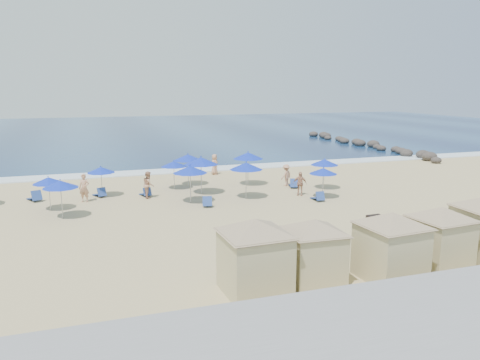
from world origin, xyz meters
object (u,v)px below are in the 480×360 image
umbrella_3 (60,184)px  beachgoer_2 (300,184)px  cabana_0 (255,246)px  beachgoer_4 (215,164)px  umbrella_8 (246,166)px  cabana_2 (391,237)px  umbrella_6 (190,169)px  rock_jetty (365,144)px  umbrella_1 (48,180)px  umbrella_4 (174,164)px  umbrella_9 (248,156)px  umbrella_2 (101,170)px  umbrella_10 (324,162)px  umbrella_11 (323,171)px  beachgoer_1 (149,185)px  beachgoer_0 (84,188)px  cabana_3 (441,229)px  beachgoer_3 (286,175)px  umbrella_7 (188,157)px  umbrella_5 (201,161)px  cabana_1 (314,242)px  trash_bin (377,224)px

umbrella_3 → beachgoer_2: (14.73, 0.91, -1.10)m
cabana_0 → beachgoer_4: 22.70m
cabana_0 → umbrella_8: bearing=72.0°
cabana_2 → umbrella_6: 14.57m
rock_jetty → umbrella_8: size_ratio=10.96×
rock_jetty → umbrella_1: umbrella_1 is taller
umbrella_4 → umbrella_9: umbrella_9 is taller
cabana_2 → umbrella_2: size_ratio=2.18×
umbrella_10 → umbrella_9: bearing=147.6°
umbrella_11 → beachgoer_1: umbrella_11 is taller
cabana_2 → beachgoer_0: bearing=123.5°
umbrella_3 → umbrella_4: umbrella_3 is taller
cabana_2 → beachgoer_1: 17.42m
cabana_3 → umbrella_11: cabana_3 is taller
umbrella_8 → umbrella_10: (6.13, 0.94, -0.19)m
cabana_0 → cabana_3: bearing=-0.3°
umbrella_3 → beachgoer_3: (15.13, 4.02, -1.10)m
cabana_3 → umbrella_9: 17.45m
umbrella_9 → beachgoer_0: bearing=-172.0°
rock_jetty → umbrella_2: 35.63m
beachgoer_1 → cabana_2: bearing=-152.0°
umbrella_7 → beachgoer_4: 4.79m
umbrella_6 → beachgoer_0: umbrella_6 is taller
umbrella_1 → umbrella_5: size_ratio=0.79×
beachgoer_3 → umbrella_3: bearing=-14.9°
beachgoer_4 → umbrella_9: bearing=-138.2°
umbrella_3 → umbrella_5: (8.64, 3.36, 0.35)m
cabana_1 → beachgoer_2: (5.65, 12.92, -0.69)m
umbrella_4 → umbrella_6: size_ratio=0.85×
umbrella_2 → umbrella_6: size_ratio=0.85×
umbrella_6 → umbrella_5: bearing=60.7°
umbrella_5 → umbrella_11: size_ratio=1.26×
umbrella_4 → umbrella_8: 5.76m
beachgoer_0 → umbrella_1: bearing=-118.0°
rock_jetty → beachgoer_0: 37.14m
umbrella_11 → beachgoer_1: 11.29m
cabana_1 → beachgoer_0: (-7.90, 15.51, -0.60)m
beachgoer_3 → beachgoer_4: (-3.73, 6.00, 0.05)m
umbrella_5 → umbrella_7: 3.11m
trash_bin → umbrella_9: size_ratio=0.31×
trash_bin → umbrella_7: size_ratio=0.33×
umbrella_1 → cabana_2: bearing=-49.3°
rock_jetty → umbrella_4: (-26.24, -16.44, 1.43)m
cabana_2 → umbrella_2: bearing=119.0°
cabana_3 → beachgoer_3: size_ratio=2.70×
umbrella_6 → umbrella_10: bearing=5.8°
umbrella_6 → beachgoer_4: bearing=65.8°
rock_jetty → beachgoer_4: 25.06m
umbrella_1 → umbrella_6: size_ratio=0.84×
umbrella_4 → umbrella_6: (0.22, -4.30, 0.31)m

